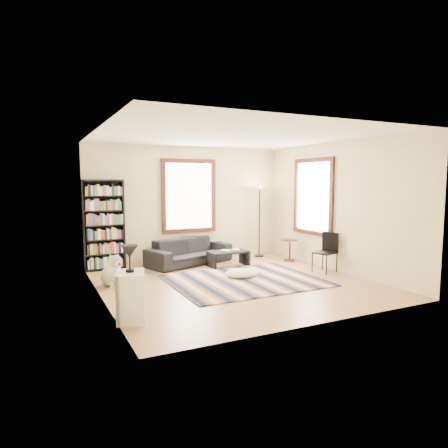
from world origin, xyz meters
name	(u,v)px	position (x,y,z in m)	size (l,w,h in m)	color
floor	(235,285)	(0.00, 0.00, -0.05)	(5.00, 5.00, 0.10)	#B47852
ceiling	(236,133)	(0.00, 0.00, 2.85)	(5.00, 5.00, 0.10)	white
wall_back	(188,204)	(0.00, 2.55, 1.40)	(5.00, 0.10, 2.80)	beige
wall_front	(324,224)	(0.00, -2.55, 1.40)	(5.00, 0.10, 2.80)	beige
wall_left	(97,216)	(-2.55, 0.00, 1.40)	(0.10, 5.00, 2.80)	beige
wall_right	(339,207)	(2.55, 0.00, 1.40)	(0.10, 5.00, 2.80)	beige
window_back	(189,196)	(0.00, 2.47, 1.60)	(1.20, 0.06, 1.60)	white
window_right	(313,197)	(2.47, 0.80, 1.60)	(0.06, 1.20, 1.60)	white
rug	(245,280)	(0.24, 0.05, 0.01)	(2.90, 2.32, 0.02)	#0C223F
sofa	(190,251)	(-0.16, 2.05, 0.31)	(0.82, 2.10, 0.61)	black
bookshelf	(103,225)	(-2.08, 2.32, 1.00)	(0.90, 0.30, 2.00)	black
coffee_table	(228,259)	(0.55, 1.40, 0.18)	(0.90, 0.50, 0.36)	black
book_a	(224,251)	(0.45, 1.40, 0.37)	(0.21, 0.16, 0.02)	beige
book_b	(233,250)	(0.70, 1.45, 0.37)	(0.15, 0.21, 0.02)	beige
floor_cushion	(242,273)	(0.32, 0.33, 0.09)	(0.71, 0.53, 0.18)	silver
floor_lamp	(259,221)	(1.82, 2.15, 0.93)	(0.30, 0.30, 1.86)	black
side_table	(290,250)	(2.20, 1.31, 0.27)	(0.40, 0.40, 0.54)	#451711
folding_chair	(325,253)	(2.15, -0.05, 0.43)	(0.42, 0.40, 0.86)	black
white_cabinet	(131,297)	(-2.30, -1.23, 0.35)	(0.38, 0.50, 0.70)	white
table_lamp	(130,259)	(-2.30, -1.23, 0.89)	(0.24, 0.24, 0.38)	black
dog	(111,270)	(-2.21, 0.83, 0.30)	(0.43, 0.61, 0.61)	#BBBBBB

